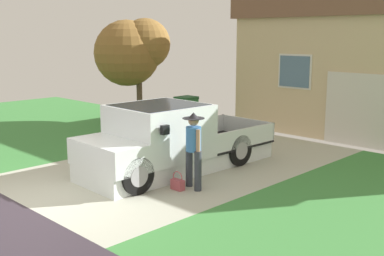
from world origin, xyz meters
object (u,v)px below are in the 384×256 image
(handbag, at_px, (178,184))
(front_yard_tree, at_px, (133,50))
(person_with_hat, at_px, (193,146))
(pickup_truck, at_px, (165,142))
(wheeled_trash_bin, at_px, (186,110))

(handbag, relative_size, front_yard_tree, 0.11)
(person_with_hat, distance_m, front_yard_tree, 8.41)
(pickup_truck, xyz_separation_m, front_yard_tree, (-5.77, 3.65, 1.96))
(wheeled_trash_bin, bearing_deg, person_with_hat, -43.52)
(person_with_hat, bearing_deg, wheeled_trash_bin, -28.92)
(handbag, distance_m, front_yard_tree, 8.63)
(person_with_hat, distance_m, wheeled_trash_bin, 7.09)
(front_yard_tree, relative_size, wheeled_trash_bin, 3.54)
(front_yard_tree, distance_m, wheeled_trash_bin, 3.03)
(pickup_truck, xyz_separation_m, wheeled_trash_bin, (-3.76, 4.44, -0.16))
(pickup_truck, distance_m, wheeled_trash_bin, 5.82)
(person_with_hat, xyz_separation_m, front_yard_tree, (-7.14, 4.08, 1.76))
(person_with_hat, relative_size, wheeled_trash_bin, 1.52)
(handbag, xyz_separation_m, front_yard_tree, (-6.97, 4.39, 2.58))
(handbag, distance_m, wheeled_trash_bin, 7.18)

